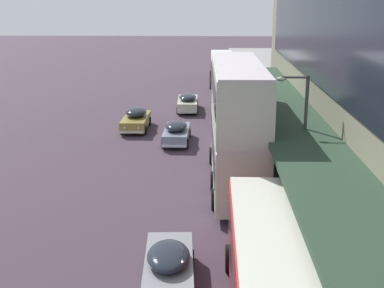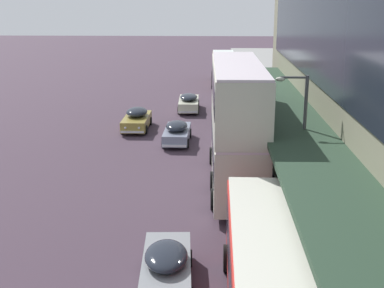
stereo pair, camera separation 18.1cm
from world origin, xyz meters
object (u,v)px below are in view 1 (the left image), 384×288
object	(u,v)px
transit_bus_kerbside_front	(237,121)
vw_van	(232,124)
sedan_second_mid	(169,266)
pedestrian_at_kerb	(383,274)
sedan_lead_near	(188,102)
sedan_second_near	(136,119)
sedan_oncoming_front	(176,132)
transit_bus_kerbside_rear	(272,268)
transit_bus_kerbside_far	(222,67)
street_lamp	(301,130)
sedan_oncoming_rear	(227,104)

from	to	relation	value
transit_bus_kerbside_front	vw_van	size ratio (longest dim) A/B	2.39
sedan_second_mid	pedestrian_at_kerb	bearing A→B (deg)	-8.98
transit_bus_kerbside_front	vw_van	world-z (taller)	transit_bus_kerbside_front
sedan_lead_near	sedan_second_mid	world-z (taller)	sedan_lead_near
sedan_second_near	sedan_oncoming_front	bearing A→B (deg)	-48.36
transit_bus_kerbside_rear	transit_bus_kerbside_far	distance (m)	45.14
transit_bus_kerbside_rear	street_lamp	size ratio (longest dim) A/B	1.48
transit_bus_kerbside_front	sedan_oncoming_front	xyz separation A→B (m)	(-3.65, 8.27, -2.75)
sedan_oncoming_rear	sedan_lead_near	xyz separation A→B (m)	(-3.37, 0.64, -0.02)
transit_bus_kerbside_front	pedestrian_at_kerb	bearing A→B (deg)	-69.98
transit_bus_kerbside_far	vw_van	xyz separation A→B (m)	(0.11, -23.59, -0.81)
sedan_oncoming_rear	vw_van	size ratio (longest dim) A/B	0.99
sedan_oncoming_front	transit_bus_kerbside_front	bearing A→B (deg)	-66.18
sedan_lead_near	vw_van	size ratio (longest dim) A/B	1.05
sedan_oncoming_rear	sedan_lead_near	size ratio (longest dim) A/B	0.94
sedan_lead_near	street_lamp	size ratio (longest dim) A/B	0.77
sedan_second_mid	street_lamp	size ratio (longest dim) A/B	0.74
sedan_second_near	pedestrian_at_kerb	xyz separation A→B (m)	(11.07, -23.37, 0.39)
transit_bus_kerbside_rear	sedan_oncoming_rear	xyz separation A→B (m)	(-0.37, 30.29, -1.05)
vw_van	street_lamp	bearing A→B (deg)	-78.01
pedestrian_at_kerb	transit_bus_kerbside_far	bearing A→B (deg)	95.30
sedan_oncoming_rear	sedan_second_mid	xyz separation A→B (m)	(-2.95, -28.32, -0.02)
transit_bus_kerbside_rear	sedan_lead_near	size ratio (longest dim) A/B	1.91
transit_bus_kerbside_rear	vw_van	world-z (taller)	transit_bus_kerbside_rear
transit_bus_kerbside_far	sedan_lead_near	xyz separation A→B (m)	(-3.33, -14.20, -1.16)
pedestrian_at_kerb	sedan_second_mid	bearing A→B (deg)	171.02
sedan_second_mid	vw_van	distance (m)	19.80
sedan_oncoming_rear	sedan_second_mid	distance (m)	28.47
transit_bus_kerbside_rear	pedestrian_at_kerb	xyz separation A→B (m)	(3.69, 0.86, -0.64)
transit_bus_kerbside_rear	sedan_second_mid	size ratio (longest dim) A/B	2.00
transit_bus_kerbside_rear	sedan_second_mid	world-z (taller)	transit_bus_kerbside_rear
sedan_oncoming_front	sedan_second_mid	world-z (taller)	sedan_oncoming_front
transit_bus_kerbside_front	sedan_second_near	xyz separation A→B (m)	(-6.91, 11.94, -2.71)
transit_bus_kerbside_front	transit_bus_kerbside_rear	xyz separation A→B (m)	(0.48, -12.30, -1.68)
transit_bus_kerbside_rear	vw_van	distance (m)	21.55
sedan_oncoming_front	street_lamp	size ratio (longest dim) A/B	0.73
transit_bus_kerbside_front	sedan_lead_near	distance (m)	19.13
sedan_oncoming_front	pedestrian_at_kerb	world-z (taller)	pedestrian_at_kerb
sedan_second_near	sedan_lead_near	size ratio (longest dim) A/B	0.97
transit_bus_kerbside_rear	pedestrian_at_kerb	world-z (taller)	transit_bus_kerbside_rear
transit_bus_kerbside_front	sedan_second_mid	distance (m)	11.06
transit_bus_kerbside_far	sedan_oncoming_rear	xyz separation A→B (m)	(0.04, -14.84, -1.13)
transit_bus_kerbside_rear	sedan_oncoming_front	distance (m)	21.00
sedan_oncoming_rear	street_lamp	xyz separation A→B (m)	(2.67, -21.02, 3.04)
transit_bus_kerbside_far	sedan_oncoming_rear	size ratio (longest dim) A/B	2.21
sedan_lead_near	street_lamp	distance (m)	22.70
sedan_oncoming_rear	sedan_oncoming_front	bearing A→B (deg)	-111.09
vw_van	street_lamp	size ratio (longest dim) A/B	0.73
transit_bus_kerbside_front	sedan_second_near	size ratio (longest dim) A/B	2.33
transit_bus_kerbside_rear	vw_van	size ratio (longest dim) A/B	2.01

